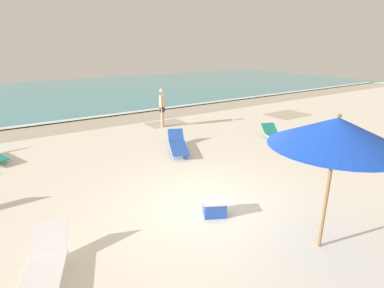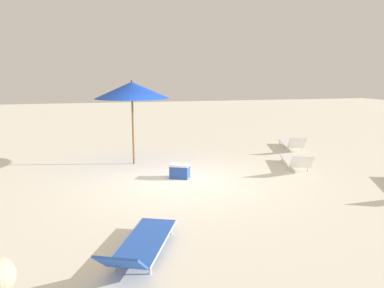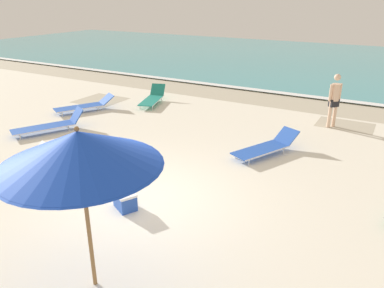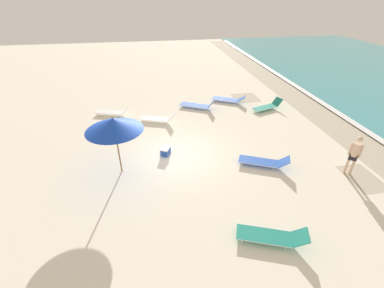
{
  "view_description": "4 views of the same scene",
  "coord_description": "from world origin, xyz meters",
  "views": [
    {
      "loc": [
        -3.69,
        -4.97,
        3.59
      ],
      "look_at": [
        0.58,
        1.44,
        1.04
      ],
      "focal_mm": 28.0,
      "sensor_mm": 36.0,
      "label": 1
    },
    {
      "loc": [
        2.14,
        8.86,
        2.64
      ],
      "look_at": [
        -0.1,
        0.65,
        1.09
      ],
      "focal_mm": 35.0,
      "sensor_mm": 36.0,
      "label": 2
    },
    {
      "loc": [
        4.42,
        -5.54,
        4.1
      ],
      "look_at": [
        0.39,
        1.58,
        0.82
      ],
      "focal_mm": 35.0,
      "sensor_mm": 36.0,
      "label": 3
    },
    {
      "loc": [
        9.97,
        -0.87,
        6.67
      ],
      "look_at": [
        0.77,
        0.69,
        0.96
      ],
      "focal_mm": 24.0,
      "sensor_mm": 36.0,
      "label": 4
    }
  ],
  "objects": [
    {
      "name": "sun_lounger_mid_beach_solo",
      "position": [
        -5.12,
        2.08,
        0.22
      ],
      "size": [
        1.56,
        2.24,
        0.63
      ],
      "rotation": [
        0.0,
        0.0,
        -0.48
      ],
      "color": "blue",
      "rests_on": "ground_plane"
    },
    {
      "name": "sun_lounger_beside_umbrella",
      "position": [
        -5.81,
        4.31,
        0.21
      ],
      "size": [
        1.59,
        2.22,
        0.5
      ],
      "rotation": [
        0.0,
        0.0,
        -0.51
      ],
      "color": "blue",
      "rests_on": "ground_plane"
    },
    {
      "name": "sun_lounger_mid_beach_pair_a",
      "position": [
        -3.56,
        -0.57,
        0.21
      ],
      "size": [
        1.27,
        2.14,
        0.55
      ],
      "rotation": [
        0.0,
        0.0,
        -0.35
      ],
      "color": "white",
      "rests_on": "ground_plane"
    },
    {
      "name": "sun_lounger_near_water_right",
      "position": [
        -4.94,
        -3.2,
        0.22
      ],
      "size": [
        1.22,
        2.19,
        0.58
      ],
      "rotation": [
        0.0,
        0.0,
        -0.31
      ],
      "color": "white",
      "rests_on": "ground_plane"
    },
    {
      "name": "cooler_box",
      "position": [
        -0.06,
        -0.41,
        0.19
      ],
      "size": [
        0.61,
        0.55,
        0.37
      ],
      "rotation": [
        0.0,
        0.0,
        5.8
      ],
      "color": "blue",
      "rests_on": "ground_plane"
    },
    {
      "name": "beachgoer_wading_adult",
      "position": [
        2.64,
        6.96,
        1.0
      ],
      "size": [
        0.33,
        0.36,
        1.76
      ],
      "rotation": [
        0.0,
        0.0,
        0.85
      ],
      "color": "beige",
      "rests_on": "ground_plane"
    },
    {
      "name": "sun_lounger_near_water_left",
      "position": [
        1.51,
        3.73,
        0.21
      ],
      "size": [
        1.43,
        2.16,
        0.53
      ],
      "rotation": [
        0.0,
        0.0,
        -0.43
      ],
      "color": "blue",
      "rests_on": "ground_plane"
    },
    {
      "name": "sun_lounger_mid_beach_pair_b",
      "position": [
        -4.18,
        6.43,
        0.22
      ],
      "size": [
        1.2,
        2.08,
        0.6
      ],
      "rotation": [
        0.0,
        0.0,
        0.32
      ],
      "color": "#1E8475",
      "rests_on": "ground_plane"
    },
    {
      "name": "ground_plane",
      "position": [
        0.0,
        0.01,
        -0.08
      ],
      "size": [
        60.0,
        60.0,
        0.16
      ],
      "color": "silver"
    },
    {
      "name": "beach_umbrella",
      "position": [
        0.92,
        -2.35,
        2.22
      ],
      "size": [
        2.22,
        2.22,
        2.54
      ],
      "color": "olive",
      "rests_on": "ground_plane"
    },
    {
      "name": "sun_lounger_under_umbrella",
      "position": [
        5.26,
        2.39,
        0.21
      ],
      "size": [
        1.3,
        2.16,
        0.52
      ],
      "rotation": [
        0.0,
        0.0,
        -0.36
      ],
      "color": "#1E8475",
      "rests_on": "ground_plane"
    }
  ]
}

